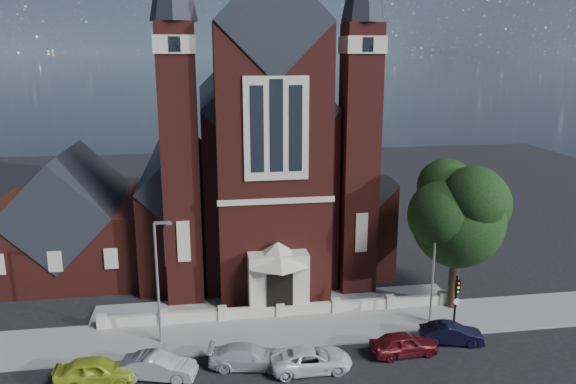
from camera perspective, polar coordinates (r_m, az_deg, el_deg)
name	(u,v)px	position (r m, az deg, el deg)	size (l,w,h in m)	color
ground	(266,271)	(47.93, -2.25, -8.05)	(120.00, 120.00, 0.00)	black
pavement_strip	(284,330)	(38.47, -0.39, -13.87)	(60.00, 5.00, 0.12)	gray
forecourt_paving	(276,304)	(42.02, -1.21, -11.35)	(26.00, 3.00, 0.14)	gray
forecourt_wall	(280,317)	(40.24, -0.82, -12.55)	(24.00, 0.40, 0.90)	#BCB495
church	(255,159)	(53.24, -3.33, 3.36)	(20.01, 34.90, 29.20)	#541D16
parish_hall	(72,224)	(50.40, -21.12, -3.07)	(12.00, 12.20, 10.24)	#541D16
street_tree	(462,217)	(40.56, 17.24, -2.42)	(6.40, 6.60, 10.70)	black
street_lamp_left	(159,276)	(35.87, -13.01, -8.29)	(1.16, 0.22, 8.09)	gray
street_lamp_right	(435,260)	(38.79, 14.73, -6.67)	(1.16, 0.22, 8.09)	gray
traffic_signal	(456,297)	(38.59, 16.73, -10.15)	(0.28, 0.42, 4.00)	black
car_lime_van	(95,371)	(34.47, -18.97, -16.80)	(1.80, 4.47, 1.52)	#A5B724
car_silver_a	(158,367)	(34.04, -13.04, -16.89)	(1.50, 4.29, 1.41)	#9D9EA4
car_silver_b	(248,356)	(34.34, -4.10, -16.32)	(1.87, 4.60, 1.34)	silver
car_white_suv	(311,359)	(34.00, 2.36, -16.63)	(2.20, 4.78, 1.33)	white
car_dark_red	(404,344)	(36.14, 11.68, -14.86)	(1.69, 4.19, 1.43)	#580F15
car_navy	(452,334)	(38.12, 16.28, -13.65)	(1.38, 3.94, 1.30)	black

